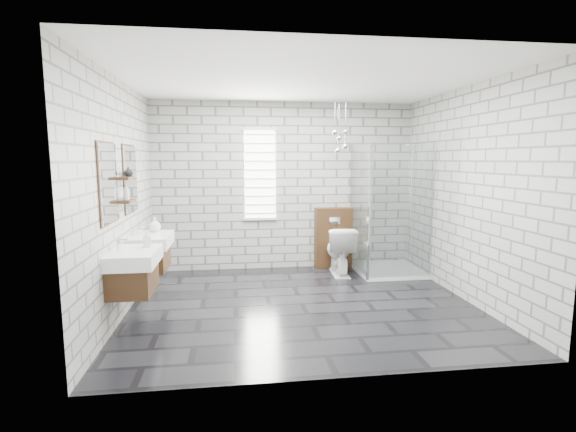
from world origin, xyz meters
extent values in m
cube|color=black|center=(0.00, 0.00, -0.01)|extent=(4.20, 3.60, 0.02)
cube|color=white|center=(0.00, 0.00, 2.71)|extent=(4.20, 3.60, 0.02)
cube|color=#A6A6A1|center=(0.00, 1.81, 1.35)|extent=(4.20, 0.02, 2.70)
cube|color=#A6A6A1|center=(0.00, -1.81, 1.35)|extent=(4.20, 0.02, 2.70)
cube|color=#A6A6A1|center=(-2.11, 0.00, 1.35)|extent=(0.02, 3.60, 2.70)
cube|color=#A6A6A1|center=(2.11, 0.00, 1.35)|extent=(0.02, 3.60, 2.70)
cube|color=#3E2613|center=(-1.89, -0.52, 0.55)|extent=(0.42, 0.62, 0.30)
cube|color=silver|center=(-1.69, -0.52, 0.58)|extent=(0.02, 0.35, 0.01)
cube|color=white|center=(-1.87, -0.52, 0.77)|extent=(0.47, 0.70, 0.15)
cylinder|color=silver|center=(-2.02, -0.52, 0.91)|extent=(0.04, 0.04, 0.12)
cylinder|color=silver|center=(-1.97, -0.52, 0.96)|extent=(0.10, 0.02, 0.02)
cube|color=white|center=(-2.08, -0.52, 1.55)|extent=(0.03, 0.55, 0.80)
cube|color=#3E2613|center=(-2.09, -0.52, 1.55)|extent=(0.01, 0.59, 0.84)
cube|color=#3E2613|center=(-1.89, 0.40, 0.55)|extent=(0.42, 0.62, 0.30)
cube|color=silver|center=(-1.69, 0.40, 0.58)|extent=(0.02, 0.35, 0.01)
cube|color=white|center=(-1.87, 0.40, 0.77)|extent=(0.47, 0.70, 0.15)
cylinder|color=silver|center=(-2.02, 0.40, 0.91)|extent=(0.04, 0.04, 0.12)
cylinder|color=silver|center=(-1.97, 0.40, 0.96)|extent=(0.10, 0.02, 0.02)
cube|color=white|center=(-2.08, 0.40, 1.55)|extent=(0.03, 0.55, 0.80)
cube|color=#3E2613|center=(-2.09, 0.40, 1.55)|extent=(0.01, 0.59, 0.84)
cube|color=#3E2613|center=(-2.03, -0.05, 1.32)|extent=(0.14, 0.30, 0.03)
cube|color=#3E2613|center=(-2.03, -0.05, 1.58)|extent=(0.14, 0.30, 0.03)
cube|color=white|center=(-0.40, 1.79, 1.55)|extent=(0.50, 0.02, 1.40)
cube|color=silver|center=(-0.40, 1.77, 2.27)|extent=(0.56, 0.04, 0.04)
cube|color=silver|center=(-0.40, 1.77, 0.83)|extent=(0.56, 0.04, 0.04)
cube|color=silver|center=(-0.40, 1.77, 0.92)|extent=(0.48, 0.01, 0.02)
cube|color=silver|center=(-0.40, 1.77, 1.06)|extent=(0.48, 0.01, 0.02)
cube|color=silver|center=(-0.40, 1.77, 1.20)|extent=(0.48, 0.01, 0.02)
cube|color=silver|center=(-0.40, 1.77, 1.34)|extent=(0.48, 0.01, 0.02)
cube|color=silver|center=(-0.40, 1.77, 1.48)|extent=(0.48, 0.01, 0.02)
cube|color=silver|center=(-0.40, 1.77, 1.62)|extent=(0.48, 0.01, 0.02)
cube|color=silver|center=(-0.40, 1.77, 1.76)|extent=(0.48, 0.01, 0.02)
cube|color=silver|center=(-0.40, 1.77, 1.90)|extent=(0.48, 0.01, 0.02)
cube|color=silver|center=(-0.40, 1.77, 2.04)|extent=(0.48, 0.01, 0.03)
cube|color=silver|center=(-0.40, 1.77, 2.18)|extent=(0.48, 0.01, 0.03)
cube|color=#3E2613|center=(0.80, 1.70, 0.50)|extent=(0.60, 0.20, 1.00)
cube|color=silver|center=(0.80, 1.60, 0.80)|extent=(0.18, 0.01, 0.12)
cube|color=white|center=(1.60, 1.30, 0.03)|extent=(1.00, 1.00, 0.06)
cube|color=silver|center=(1.60, 0.81, 1.03)|extent=(1.00, 0.01, 2.00)
cube|color=silver|center=(1.11, 1.30, 1.03)|extent=(0.01, 1.00, 2.00)
cube|color=silver|center=(1.11, 0.81, 1.03)|extent=(0.03, 0.03, 2.00)
cube|color=silver|center=(2.08, 0.81, 1.03)|extent=(0.03, 0.03, 2.00)
cylinder|color=silver|center=(2.04, 1.50, 1.10)|extent=(0.02, 0.02, 1.80)
cylinder|color=silver|center=(1.96, 1.50, 2.02)|extent=(0.14, 0.14, 0.02)
sphere|color=silver|center=(0.70, 1.29, 2.20)|extent=(0.09, 0.09, 0.09)
cylinder|color=silver|center=(0.70, 1.29, 2.47)|extent=(0.01, 0.01, 0.46)
sphere|color=silver|center=(0.86, 1.30, 1.99)|extent=(0.09, 0.09, 0.09)
cylinder|color=silver|center=(0.86, 1.30, 2.37)|extent=(0.01, 0.01, 0.67)
sphere|color=silver|center=(0.80, 1.44, 2.12)|extent=(0.09, 0.09, 0.09)
cylinder|color=silver|center=(0.80, 1.44, 2.43)|extent=(0.01, 0.01, 0.54)
sphere|color=silver|center=(0.77, 1.38, 1.93)|extent=(0.09, 0.09, 0.09)
cylinder|color=silver|center=(0.77, 1.38, 2.34)|extent=(0.01, 0.01, 0.73)
sphere|color=silver|center=(0.90, 1.41, 2.22)|extent=(0.09, 0.09, 0.09)
cylinder|color=silver|center=(0.90, 1.41, 2.48)|extent=(0.01, 0.01, 0.44)
imported|color=white|center=(0.80, 1.29, 0.38)|extent=(0.46, 0.76, 0.76)
imported|color=#B2B2B2|center=(-1.77, -0.35, 0.94)|extent=(0.09, 0.10, 0.17)
imported|color=#B2B2B2|center=(-1.86, 0.63, 0.95)|extent=(0.16, 0.16, 0.19)
imported|color=#B2B2B2|center=(-2.02, -0.09, 1.43)|extent=(0.09, 0.09, 0.18)
imported|color=#B2B2B2|center=(-2.02, 0.06, 1.65)|extent=(0.12, 0.12, 0.11)
camera|label=1|loc=(-0.83, -4.94, 1.79)|focal=26.00mm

